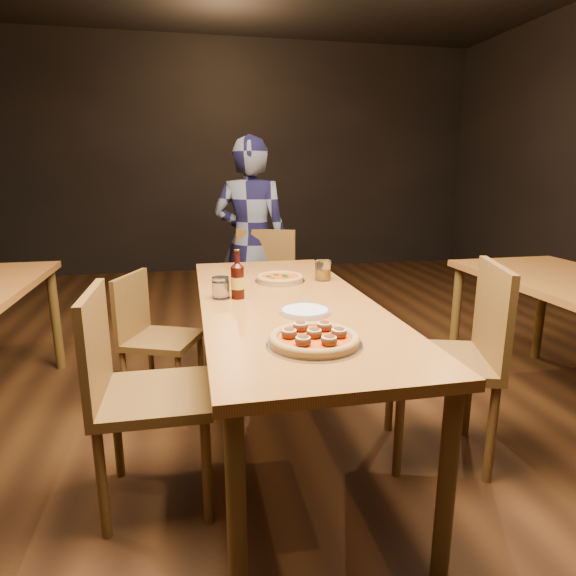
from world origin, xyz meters
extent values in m
plane|color=black|center=(0.00, 0.00, 0.00)|extent=(9.00, 9.00, 0.00)
plane|color=black|center=(0.00, 4.50, 1.50)|extent=(7.00, 0.00, 7.00)
cube|color=brown|center=(0.00, 0.00, 0.73)|extent=(0.80, 2.00, 0.04)
cylinder|color=#563E18|center=(-0.34, -0.94, 0.35)|extent=(0.06, 0.06, 0.71)
cylinder|color=#563E18|center=(-0.34, 0.94, 0.35)|extent=(0.06, 0.06, 0.71)
cylinder|color=#563E18|center=(0.34, -0.94, 0.35)|extent=(0.06, 0.06, 0.71)
cylinder|color=#563E18|center=(0.34, 0.94, 0.35)|extent=(0.06, 0.06, 0.71)
cylinder|color=#563E18|center=(-1.36, 1.24, 0.35)|extent=(0.06, 0.06, 0.71)
cylinder|color=#563E18|center=(1.36, 0.74, 0.35)|extent=(0.06, 0.06, 0.71)
cylinder|color=#563E18|center=(2.04, 0.74, 0.35)|extent=(0.06, 0.06, 0.71)
cylinder|color=#B7B7BF|center=(-0.02, -0.61, 0.75)|extent=(0.34, 0.34, 0.01)
cylinder|color=tan|center=(-0.02, -0.61, 0.76)|extent=(0.32, 0.32, 0.02)
torus|color=tan|center=(-0.02, -0.61, 0.77)|extent=(0.32, 0.32, 0.03)
cylinder|color=#BD380B|center=(-0.02, -0.61, 0.78)|extent=(0.26, 0.26, 0.00)
cylinder|color=#B7B7BF|center=(0.05, 0.39, 0.75)|extent=(0.28, 0.28, 0.01)
cylinder|color=tan|center=(0.05, 0.39, 0.76)|extent=(0.26, 0.26, 0.02)
torus|color=tan|center=(0.05, 0.39, 0.77)|extent=(0.26, 0.26, 0.03)
cylinder|color=#BD380B|center=(0.05, 0.39, 0.77)|extent=(0.20, 0.20, 0.00)
cylinder|color=white|center=(0.04, -0.24, 0.76)|extent=(0.21, 0.21, 0.02)
cylinder|color=black|center=(-0.22, 0.07, 0.83)|extent=(0.06, 0.06, 0.15)
cylinder|color=black|center=(-0.22, 0.07, 0.94)|extent=(0.02, 0.02, 0.08)
cylinder|color=gold|center=(-0.22, 0.07, 0.83)|extent=(0.06, 0.06, 0.06)
cylinder|color=white|center=(-0.30, 0.09, 0.80)|extent=(0.08, 0.08, 0.10)
cylinder|color=#A46C12|center=(0.29, 0.37, 0.81)|extent=(0.09, 0.09, 0.11)
imported|color=black|center=(0.03, 1.49, 0.80)|extent=(0.68, 0.57, 1.60)
camera|label=1|loc=(-0.44, -2.16, 1.35)|focal=30.00mm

